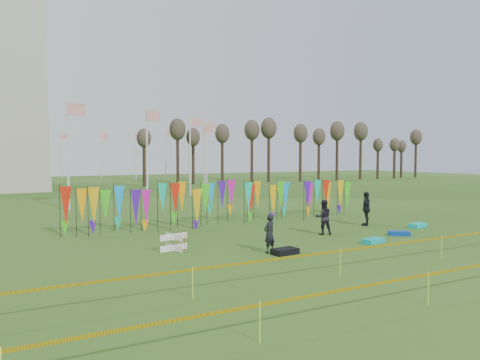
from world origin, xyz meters
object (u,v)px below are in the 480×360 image
person_left (269,233)px  kite_bag_teal (418,225)px  box_kite (174,242)px  kite_bag_black (285,251)px  person_right (366,209)px  kite_bag_turquoise (373,241)px  person_mid (323,217)px  kite_bag_blue (399,233)px

person_left → kite_bag_teal: (10.71, 1.66, -0.67)m
box_kite → kite_bag_black: bearing=-37.0°
kite_bag_teal → person_right: bearing=136.1°
person_left → kite_bag_turquoise: size_ratio=1.45×
person_mid → person_right: person_right is taller
box_kite → kite_bag_turquoise: bearing=-17.7°
person_left → kite_bag_teal: size_ratio=1.33×
kite_bag_turquoise → kite_bag_teal: size_ratio=0.91×
person_right → kite_bag_black: bearing=-12.8°
kite_bag_black → kite_bag_teal: (10.35, 2.25, -0.01)m
person_right → kite_bag_blue: 3.45m
box_kite → person_left: 3.97m
person_left → kite_bag_teal: bearing=170.8°
person_right → kite_bag_blue: bearing=35.1°
person_mid → kite_bag_teal: size_ratio=1.47×
kite_bag_blue → kite_bag_black: (-7.47, -0.93, 0.02)m
person_left → person_mid: (4.72, 2.38, 0.09)m
kite_bag_blue → kite_bag_teal: kite_bag_teal is taller
person_left → kite_bag_turquoise: 5.27m
box_kite → kite_bag_turquoise: 8.93m
person_left → kite_bag_blue: 7.87m
kite_bag_turquoise → kite_bag_blue: bearing=18.6°
box_kite → kite_bag_turquoise: size_ratio=0.68×
person_mid → person_right: (4.02, 1.17, 0.09)m
kite_bag_turquoise → kite_bag_teal: bearing=21.8°
box_kite → person_right: (12.05, 1.39, 0.59)m
kite_bag_teal → person_left: bearing=-171.2°
person_right → kite_bag_teal: size_ratio=1.62×
person_left → kite_bag_black: size_ratio=1.51×
box_kite → person_right: 12.14m
box_kite → kite_bag_black: box_kite is taller
kite_bag_turquoise → kite_bag_black: 4.84m
person_right → kite_bag_turquoise: size_ratio=1.77×
kite_bag_blue → kite_bag_teal: size_ratio=0.83×
box_kite → kite_bag_blue: 11.29m
kite_bag_blue → kite_bag_teal: 3.17m
person_right → kite_bag_blue: person_right is taller
kite_bag_turquoise → kite_bag_blue: 2.78m
box_kite → kite_bag_teal: bearing=-2.1°
person_mid → kite_bag_teal: person_mid is taller
person_mid → person_right: bearing=-140.9°
person_mid → kite_bag_turquoise: bearing=122.1°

